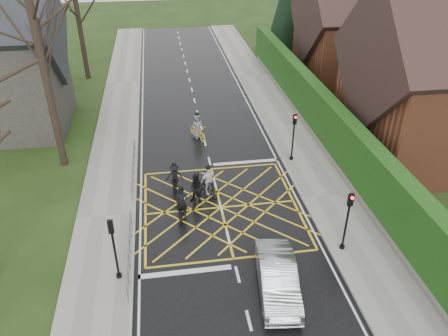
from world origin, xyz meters
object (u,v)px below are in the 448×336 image
object	(u,v)px
car	(278,278)
cyclist_rear	(182,207)
cyclist_lead	(198,129)
cyclist_back	(197,192)
cyclist_mid	(175,179)
cyclist_front	(209,184)

from	to	relation	value
car	cyclist_rear	bearing A→B (deg)	128.87
cyclist_rear	cyclist_lead	bearing A→B (deg)	85.67
cyclist_rear	cyclist_back	size ratio (longest dim) A/B	1.02
cyclist_lead	cyclist_back	bearing A→B (deg)	-120.17
cyclist_mid	cyclist_lead	distance (m)	6.29
cyclist_mid	cyclist_front	bearing A→B (deg)	-19.96
cyclist_rear	cyclist_lead	world-z (taller)	cyclist_lead
cyclist_front	cyclist_lead	bearing A→B (deg)	66.61
cyclist_back	cyclist_mid	bearing A→B (deg)	143.84
cyclist_front	car	bearing A→B (deg)	-97.99
cyclist_front	cyclist_rear	bearing A→B (deg)	-153.70
cyclist_mid	cyclist_lead	world-z (taller)	cyclist_lead
cyclist_rear	cyclist_mid	bearing A→B (deg)	101.06
cyclist_front	cyclist_lead	world-z (taller)	cyclist_lead
cyclist_front	cyclist_back	bearing A→B (deg)	-158.58
car	cyclist_back	bearing A→B (deg)	118.17
cyclist_back	cyclist_lead	world-z (taller)	cyclist_lead
cyclist_back	car	xyz separation A→B (m)	(2.67, -6.80, 0.01)
cyclist_front	cyclist_lead	size ratio (longest dim) A/B	0.91
cyclist_mid	cyclist_front	world-z (taller)	cyclist_front
cyclist_lead	cyclist_rear	bearing A→B (deg)	-125.06
cyclist_lead	car	distance (m)	14.52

